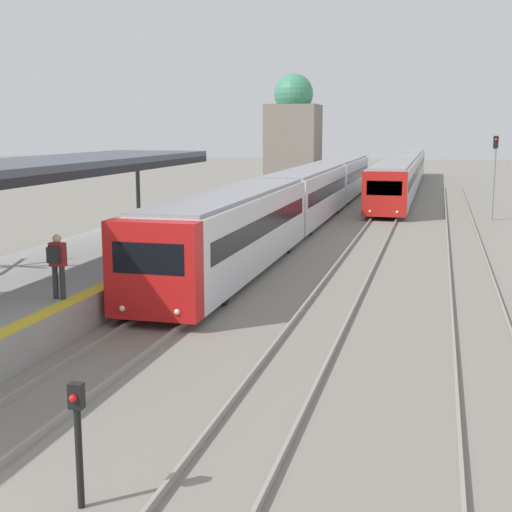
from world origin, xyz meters
TOP-DOWN VIEW (x-y plane):
  - person_on_platform at (-2.10, 9.32)m, footprint 0.40×0.40m
  - train_near at (0.00, 32.57)m, footprint 2.56×44.72m
  - train_far at (4.19, 56.07)m, footprint 2.56×43.72m
  - signal_post_near at (2.50, 1.76)m, footprint 0.20×0.22m
  - signal_mast_far at (10.20, 36.51)m, footprint 0.28×0.29m
  - distant_domed_building at (-5.37, 55.55)m, footprint 4.42×4.42m

SIDE VIEW (x-z plane):
  - signal_post_near at x=2.50m, z-range 0.22..2.04m
  - train_far at x=4.19m, z-range 0.17..3.11m
  - train_near at x=0.00m, z-range 0.17..3.15m
  - person_on_platform at x=-2.10m, z-range 1.09..2.76m
  - signal_mast_far at x=10.20m, z-range 0.64..5.45m
  - distant_domed_building at x=-5.37m, z-range -0.33..9.58m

